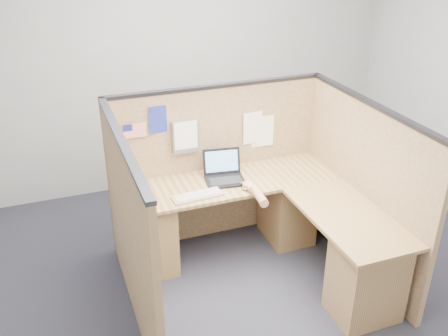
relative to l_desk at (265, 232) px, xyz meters
name	(u,v)px	position (x,y,z in m)	size (l,w,h in m)	color
floor	(258,292)	(-0.18, -0.29, -0.39)	(5.00, 5.00, 0.00)	#1F1F2C
wall_back	(178,64)	(-0.18, 1.96, 1.01)	(5.00, 5.00, 0.00)	#9FA2A4
cubicle_partitions	(240,190)	(-0.18, 0.14, 0.38)	(2.06, 1.83, 1.53)	brown
l_desk	(265,232)	(0.00, 0.00, 0.00)	(1.95, 1.75, 0.73)	brown
laptop	(223,173)	(-0.22, 0.46, 0.40)	(0.37, 0.37, 0.25)	black
keyboard	(197,196)	(-0.54, 0.21, 0.35)	(0.44, 0.17, 0.03)	gray
mouse	(248,187)	(-0.09, 0.19, 0.36)	(0.11, 0.07, 0.05)	silver
hand_forearm	(256,193)	(-0.08, 0.05, 0.38)	(0.11, 0.39, 0.08)	tan
blue_poster	(159,119)	(-0.72, 0.68, 0.89)	(0.18, 0.00, 0.24)	navy
american_flag	(132,132)	(-0.96, 0.67, 0.81)	(0.20, 0.01, 0.35)	olive
file_holder	(185,136)	(-0.50, 0.66, 0.71)	(0.24, 0.05, 0.31)	slate
paper_left	(261,131)	(0.25, 0.68, 0.64)	(0.24, 0.00, 0.30)	white
paper_right	(255,127)	(0.18, 0.68, 0.69)	(0.24, 0.00, 0.31)	white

